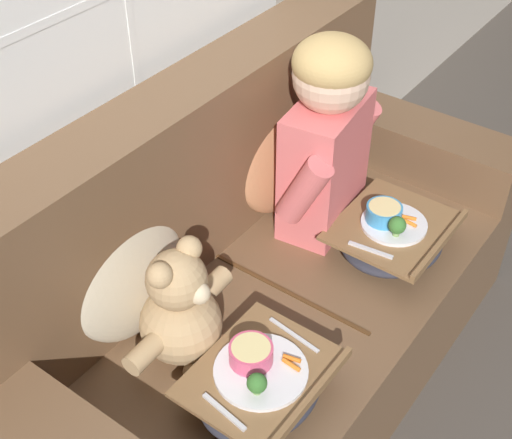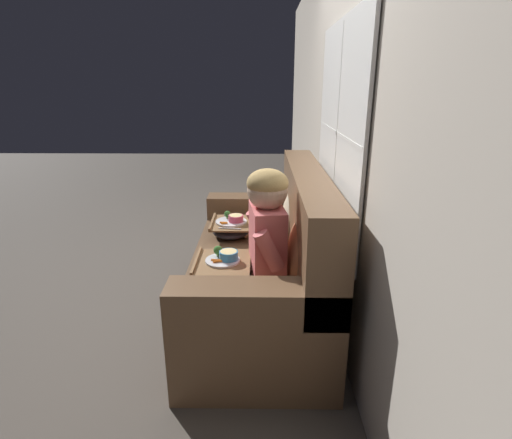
{
  "view_description": "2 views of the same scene",
  "coord_description": "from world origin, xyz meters",
  "px_view_note": "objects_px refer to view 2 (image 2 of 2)",
  "views": [
    {
      "loc": [
        -1.29,
        -0.88,
        2.02
      ],
      "look_at": [
        -0.03,
        0.05,
        0.72
      ],
      "focal_mm": 50.0,
      "sensor_mm": 36.0,
      "label": 1
    },
    {
      "loc": [
        2.57,
        0.02,
        1.58
      ],
      "look_at": [
        0.11,
        -0.01,
        0.75
      ],
      "focal_mm": 28.0,
      "sensor_mm": 36.0,
      "label": 2
    }
  ],
  "objects_px": {
    "throw_pillow_behind_child": "(299,246)",
    "teddy_bear": "(265,216)",
    "couch": "(268,265)",
    "child_figure": "(267,220)",
    "lap_tray_child": "(223,268)",
    "lap_tray_teddy": "(231,227)",
    "throw_pillow_behind_teddy": "(291,210)"
  },
  "relations": [
    {
      "from": "throw_pillow_behind_child",
      "to": "lap_tray_child",
      "type": "distance_m",
      "value": 0.48
    },
    {
      "from": "couch",
      "to": "child_figure",
      "type": "relative_size",
      "value": 2.79
    },
    {
      "from": "teddy_bear",
      "to": "lap_tray_child",
      "type": "height_order",
      "value": "teddy_bear"
    },
    {
      "from": "child_figure",
      "to": "lap_tray_teddy",
      "type": "relative_size",
      "value": 1.74
    },
    {
      "from": "child_figure",
      "to": "lap_tray_child",
      "type": "height_order",
      "value": "child_figure"
    },
    {
      "from": "throw_pillow_behind_child",
      "to": "lap_tray_teddy",
      "type": "distance_m",
      "value": 0.87
    },
    {
      "from": "throw_pillow_behind_child",
      "to": "teddy_bear",
      "type": "height_order",
      "value": "throw_pillow_behind_child"
    },
    {
      "from": "throw_pillow_behind_teddy",
      "to": "child_figure",
      "type": "distance_m",
      "value": 0.76
    },
    {
      "from": "teddy_bear",
      "to": "lap_tray_teddy",
      "type": "xyz_separation_m",
      "value": [
        -0.0,
        -0.26,
        -0.1
      ]
    },
    {
      "from": "couch",
      "to": "child_figure",
      "type": "xyz_separation_m",
      "value": [
        0.36,
        -0.02,
        0.46
      ]
    },
    {
      "from": "teddy_bear",
      "to": "lap_tray_child",
      "type": "xyz_separation_m",
      "value": [
        0.72,
        -0.26,
        -0.1
      ]
    },
    {
      "from": "couch",
      "to": "teddy_bear",
      "type": "bearing_deg",
      "value": -176.76
    },
    {
      "from": "throw_pillow_behind_teddy",
      "to": "lap_tray_child",
      "type": "height_order",
      "value": "throw_pillow_behind_teddy"
    },
    {
      "from": "child_figure",
      "to": "lap_tray_child",
      "type": "relative_size",
      "value": 1.75
    },
    {
      "from": "child_figure",
      "to": "teddy_bear",
      "type": "xyz_separation_m",
      "value": [
        -0.72,
        -0.0,
        -0.21
      ]
    },
    {
      "from": "throw_pillow_behind_child",
      "to": "lap_tray_teddy",
      "type": "height_order",
      "value": "throw_pillow_behind_child"
    },
    {
      "from": "lap_tray_child",
      "to": "lap_tray_teddy",
      "type": "height_order",
      "value": "lap_tray_child"
    },
    {
      "from": "couch",
      "to": "teddy_bear",
      "type": "relative_size",
      "value": 4.63
    },
    {
      "from": "teddy_bear",
      "to": "lap_tray_teddy",
      "type": "distance_m",
      "value": 0.28
    },
    {
      "from": "teddy_bear",
      "to": "couch",
      "type": "bearing_deg",
      "value": 3.24
    },
    {
      "from": "child_figure",
      "to": "lap_tray_teddy",
      "type": "height_order",
      "value": "child_figure"
    },
    {
      "from": "teddy_bear",
      "to": "lap_tray_child",
      "type": "bearing_deg",
      "value": -20.03
    },
    {
      "from": "throw_pillow_behind_teddy",
      "to": "child_figure",
      "type": "height_order",
      "value": "child_figure"
    },
    {
      "from": "child_figure",
      "to": "teddy_bear",
      "type": "height_order",
      "value": "child_figure"
    },
    {
      "from": "throw_pillow_behind_child",
      "to": "lap_tray_child",
      "type": "relative_size",
      "value": 1.18
    },
    {
      "from": "lap_tray_teddy",
      "to": "throw_pillow_behind_teddy",
      "type": "bearing_deg",
      "value": 89.99
    },
    {
      "from": "throw_pillow_behind_teddy",
      "to": "teddy_bear",
      "type": "xyz_separation_m",
      "value": [
        0.0,
        -0.2,
        -0.05
      ]
    },
    {
      "from": "throw_pillow_behind_teddy",
      "to": "lap_tray_teddy",
      "type": "xyz_separation_m",
      "value": [
        -0.0,
        -0.46,
        -0.14
      ]
    },
    {
      "from": "throw_pillow_behind_child",
      "to": "lap_tray_child",
      "type": "bearing_deg",
      "value": -90.14
    },
    {
      "from": "throw_pillow_behind_child",
      "to": "lap_tray_child",
      "type": "height_order",
      "value": "throw_pillow_behind_child"
    },
    {
      "from": "throw_pillow_behind_child",
      "to": "throw_pillow_behind_teddy",
      "type": "height_order",
      "value": "throw_pillow_behind_child"
    },
    {
      "from": "couch",
      "to": "lap_tray_teddy",
      "type": "height_order",
      "value": "couch"
    }
  ]
}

